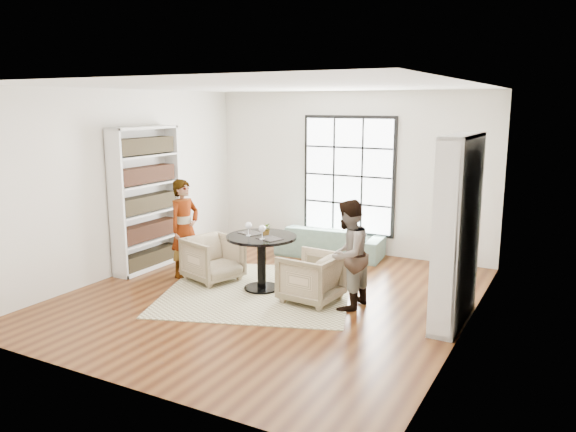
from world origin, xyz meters
The scene contains 16 objects.
ground centered at (0.00, 0.00, 0.00)m, with size 6.00×6.00×0.00m, color brown.
room_shell centered at (0.00, 0.54, 1.26)m, with size 6.00×6.01×6.00m.
rug centered at (-0.28, 0.13, 0.01)m, with size 2.71×2.71×0.01m, color #BEBA8E.
pedestal_table centered at (-0.26, 0.21, 0.60)m, with size 1.05×1.05×0.84m.
sofa centered at (-0.13, 2.45, 0.28)m, with size 1.93×0.76×0.56m, color gray.
armchair_left centered at (-1.17, 0.23, 0.36)m, with size 0.76×0.78×0.71m, color tan.
armchair_right centered at (0.62, 0.10, 0.35)m, with size 0.75×0.78×0.71m, color tan.
person_left centered at (-1.72, 0.23, 0.80)m, with size 0.58×0.38×1.59m, color gray.
person_right centered at (1.17, 0.10, 0.75)m, with size 0.73×0.57×1.51m, color gray.
placemat_left centered at (-0.49, 0.28, 0.84)m, with size 0.34×0.26×0.01m, color #272521.
placemat_right centered at (-0.06, 0.12, 0.84)m, with size 0.34×0.26×0.01m, color #272521.
cutlery_left centered at (-0.49, 0.28, 0.85)m, with size 0.14×0.22×0.01m, color #B7B8BC, non-canonical shape.
cutlery_right centered at (-0.06, 0.12, 0.85)m, with size 0.14×0.22×0.01m, color #B7B8BC, non-canonical shape.
wine_glass_left centered at (-0.43, 0.12, 0.99)m, with size 0.10×0.10×0.21m.
wine_glass_right centered at (-0.13, 0.03, 0.99)m, with size 0.10×0.10×0.21m.
flower_centerpiece centered at (-0.21, 0.28, 0.94)m, with size 0.18×0.15×0.20m, color gray.
Camera 1 is at (3.93, -6.76, 2.76)m, focal length 35.00 mm.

